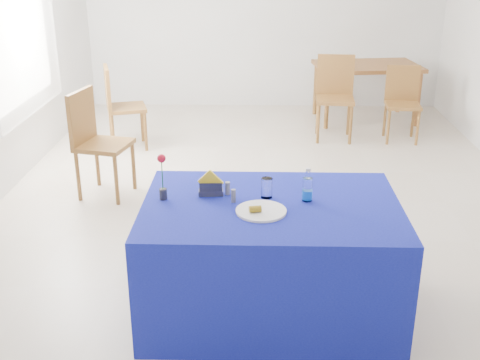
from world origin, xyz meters
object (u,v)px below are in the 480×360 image
water_bottle (307,190)px  chair_win_a (94,136)px  plate (261,211)px  chair_win_b (118,102)px  chair_bg_right (402,98)px  chair_bg_left (335,91)px  oak_table (367,70)px  blue_table (270,258)px

water_bottle → chair_win_a: 2.61m
plate → water_bottle: bearing=32.4°
chair_win_b → chair_win_a: bearing=166.6°
chair_bg_right → chair_bg_left: bearing=-179.7°
oak_table → chair_bg_right: size_ratio=1.60×
chair_bg_left → chair_win_a: bearing=-138.5°
blue_table → chair_win_b: bearing=117.2°
plate → oak_table: 4.87m
oak_table → chair_win_b: bearing=-157.4°
blue_table → oak_table: size_ratio=1.13×
chair_bg_right → plate: bearing=-110.1°
plate → water_bottle: 0.35m
chair_win_a → chair_win_b: size_ratio=1.05×
chair_win_a → chair_win_b: bearing=15.9°
water_bottle → plate: bearing=-147.6°
water_bottle → oak_table: water_bottle is taller
plate → chair_bg_right: 4.22m
chair_bg_right → chair_win_a: size_ratio=0.88×
blue_table → chair_win_a: 2.49m
blue_table → chair_win_b: size_ratio=1.67×
blue_table → water_bottle: size_ratio=7.44×
water_bottle → chair_win_a: chair_win_a is taller
blue_table → water_bottle: 0.51m
chair_bg_left → blue_table: bearing=-98.5°
water_bottle → chair_bg_right: (1.43, 3.66, -0.32)m
chair_win_b → blue_table: bearing=-169.4°
oak_table → chair_win_a: size_ratio=1.41×
chair_bg_left → chair_win_a: 3.09m
chair_win_b → chair_bg_right: bearing=-98.9°
chair_bg_right → chair_win_a: 3.73m
oak_table → chair_bg_right: 0.88m
water_bottle → chair_win_a: bearing=134.8°
plate → chair_bg_left: size_ratio=0.31×
blue_table → chair_win_a: (-1.60, 1.90, 0.20)m
blue_table → oak_table: 4.74m
blue_table → chair_bg_left: size_ratio=1.60×
chair_bg_left → water_bottle: bearing=-95.4°
water_bottle → oak_table: bearing=75.8°
plate → oak_table: size_ratio=0.22×
water_bottle → chair_win_b: water_bottle is taller
oak_table → chair_bg_left: chair_bg_left is taller
oak_table → chair_win_b: 3.29m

